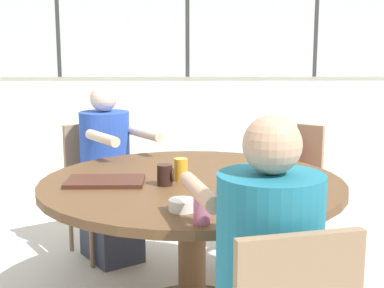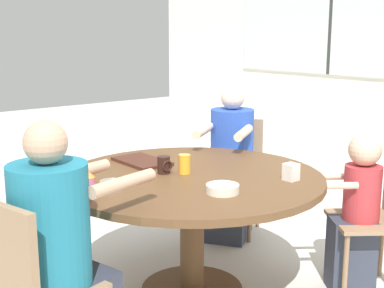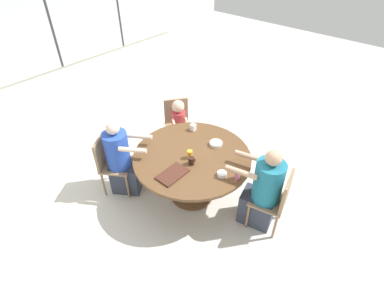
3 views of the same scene
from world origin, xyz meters
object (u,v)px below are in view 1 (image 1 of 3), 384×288
chair_for_woman_green_shirt (97,176)px  bowl_cereal (269,180)px  person_toddler (279,190)px  bowl_white_shallow (182,205)px  sippy_cup (202,205)px  juice_glass (181,169)px  person_woman_green_shirt (108,182)px  coffee_mug (165,175)px  milk_carton_small (267,156)px  chair_for_toddler (290,177)px

chair_for_woman_green_shirt → bowl_cereal: chair_for_woman_green_shirt is taller
person_toddler → chair_for_woman_green_shirt: bearing=29.1°
bowl_cereal → bowl_white_shallow: bearing=-135.5°
sippy_cup → juice_glass: size_ratio=1.28×
person_woman_green_shirt → coffee_mug: size_ratio=11.37×
person_woman_green_shirt → milk_carton_small: bearing=121.5°
chair_for_toddler → person_toddler: bearing=90.0°
chair_for_toddler → coffee_mug: bearing=88.2°
person_woman_green_shirt → sippy_cup: bearing=77.1°
juice_glass → bowl_cereal: (0.42, -0.09, -0.03)m
person_woman_green_shirt → juice_glass: bearing=86.8°
chair_for_woman_green_shirt → sippy_cup: size_ratio=6.11×
sippy_cup → milk_carton_small: size_ratio=1.50×
juice_glass → chair_for_woman_green_shirt: bearing=121.0°
sippy_cup → milk_carton_small: (0.40, 1.02, -0.02)m
person_toddler → bowl_cereal: 0.94m
sippy_cup → bowl_white_shallow: size_ratio=1.27×
chair_for_toddler → sippy_cup: bearing=104.3°
person_toddler → bowl_white_shallow: size_ratio=8.62×
chair_for_woman_green_shirt → coffee_mug: bearing=81.8°
coffee_mug → milk_carton_small: bearing=39.5°
person_toddler → milk_carton_small: size_ratio=10.15×
juice_glass → milk_carton_small: 0.60m
milk_carton_small → bowl_cereal: size_ratio=0.56×
sippy_cup → bowl_cereal: size_ratio=0.84×
chair_for_woman_green_shirt → coffee_mug: (0.49, -1.04, 0.26)m
person_toddler → bowl_cereal: bearing=113.2°
chair_for_woman_green_shirt → milk_carton_small: 1.22m
person_toddler → juice_glass: person_toddler is taller
person_toddler → juice_glass: 1.06m
person_woman_green_shirt → bowl_cereal: bearing=101.5°
bowl_cereal → person_woman_green_shirt: bearing=135.1°
chair_for_woman_green_shirt → coffee_mug: size_ratio=8.64×
coffee_mug → bowl_cereal: coffee_mug is taller
person_toddler → milk_carton_small: 0.55m
bowl_white_shallow → juice_glass: bearing=90.9°
sippy_cup → coffee_mug: bearing=105.3°
chair_for_toddler → person_woman_green_shirt: person_woman_green_shirt is taller
milk_carton_small → chair_for_woman_green_shirt: bearing=151.0°
juice_glass → bowl_cereal: size_ratio=0.66×
chair_for_toddler → milk_carton_small: (-0.24, -0.55, 0.25)m
chair_for_toddler → juice_glass: 1.19m
sippy_cup → person_toddler: bearing=69.1°
juice_glass → milk_carton_small: bearing=37.1°
sippy_cup → juice_glass: (-0.08, 0.65, -0.02)m
juice_glass → bowl_white_shallow: size_ratio=1.00×
chair_for_woman_green_shirt → juice_glass: chair_for_woman_green_shirt is taller
milk_carton_small → bowl_white_shallow: size_ratio=0.85×
person_toddler → sippy_cup: bearing=105.7°
milk_carton_small → bowl_cereal: bearing=-97.4°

